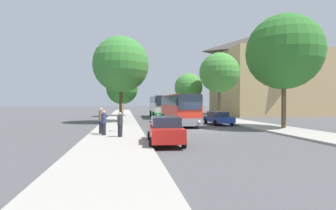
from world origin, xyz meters
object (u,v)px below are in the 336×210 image
(pedestrian_waiting_far, at_px, (104,123))
(tree_right_far, at_px, (284,52))
(tree_right_mid, at_px, (188,87))
(tree_left_near, at_px, (121,64))
(bus_stop_sign, at_px, (122,114))
(pedestrian_walking_back, at_px, (101,120))
(bus_front, at_px, (179,109))
(parked_car_right_near, at_px, (218,118))
(tree_right_near, at_px, (219,73))
(tree_left_far, at_px, (122,89))
(parked_car_left_curb, at_px, (165,130))
(bus_middle, at_px, (160,106))
(pedestrian_waiting_near, at_px, (120,124))

(pedestrian_waiting_far, relative_size, tree_right_far, 0.17)
(tree_right_mid, bearing_deg, tree_left_near, -122.07)
(bus_stop_sign, relative_size, pedestrian_walking_back, 1.18)
(bus_front, bearing_deg, bus_stop_sign, -130.29)
(bus_stop_sign, relative_size, tree_right_far, 0.22)
(bus_front, relative_size, bus_stop_sign, 4.57)
(parked_car_right_near, bearing_deg, tree_right_far, 122.28)
(tree_left_near, xyz_separation_m, tree_right_far, (14.50, -9.82, 0.05))
(bus_stop_sign, bearing_deg, tree_right_near, 49.06)
(tree_right_mid, bearing_deg, tree_right_far, -88.10)
(bus_stop_sign, distance_m, tree_right_mid, 34.82)
(tree_right_mid, bearing_deg, bus_stop_sign, -112.46)
(parked_car_right_near, bearing_deg, pedestrian_waiting_far, 34.27)
(parked_car_right_near, distance_m, tree_left_far, 21.44)
(tree_left_far, xyz_separation_m, tree_right_mid, (13.47, 7.25, 0.75))
(bus_stop_sign, relative_size, pedestrian_waiting_far, 1.30)
(tree_right_mid, bearing_deg, parked_car_left_curb, -105.80)
(bus_middle, height_order, bus_stop_sign, bus_middle)
(parked_car_left_curb, xyz_separation_m, tree_right_far, (11.77, 6.62, 6.10))
(bus_stop_sign, height_order, tree_left_near, tree_left_near)
(bus_middle, relative_size, tree_left_far, 1.62)
(tree_right_far, bearing_deg, pedestrian_waiting_near, -164.98)
(bus_middle, bearing_deg, tree_right_near, -28.38)
(bus_middle, xyz_separation_m, tree_left_far, (-5.99, 3.88, 2.97))
(bus_front, xyz_separation_m, pedestrian_waiting_near, (-6.08, -10.26, -0.75))
(bus_stop_sign, xyz_separation_m, pedestrian_walking_back, (-1.51, -1.18, -0.43))
(tree_right_mid, distance_m, tree_right_far, 31.36)
(parked_car_left_curb, distance_m, tree_right_mid, 39.70)
(bus_stop_sign, distance_m, tree_right_near, 21.94)
(bus_front, xyz_separation_m, tree_left_near, (-6.21, 3.42, 5.16))
(tree_left_near, xyz_separation_m, tree_right_near, (14.21, 5.61, -0.08))
(tree_right_near, bearing_deg, bus_middle, 150.03)
(parked_car_left_curb, bearing_deg, bus_stop_sign, 115.78)
(pedestrian_waiting_near, bearing_deg, tree_right_near, -170.69)
(pedestrian_waiting_near, bearing_deg, tree_right_mid, -155.33)
(tree_left_far, height_order, tree_right_near, tree_right_near)
(pedestrian_waiting_near, height_order, tree_right_mid, tree_right_mid)
(pedestrian_waiting_far, distance_m, tree_right_far, 16.82)
(bus_front, height_order, tree_right_near, tree_right_near)
(bus_middle, distance_m, parked_car_left_curb, 27.01)
(pedestrian_walking_back, xyz_separation_m, tree_left_near, (1.27, 11.66, 5.76))
(pedestrian_waiting_near, bearing_deg, parked_car_right_near, 178.44)
(bus_front, relative_size, parked_car_left_curb, 2.38)
(pedestrian_walking_back, bearing_deg, pedestrian_waiting_near, -138.74)
(parked_car_left_curb, distance_m, parked_car_right_near, 14.65)
(parked_car_left_curb, bearing_deg, tree_right_far, 32.57)
(parked_car_right_near, distance_m, bus_stop_sign, 12.13)
(bus_stop_sign, bearing_deg, tree_left_near, 91.36)
(parked_car_right_near, relative_size, tree_left_far, 0.62)
(pedestrian_walking_back, bearing_deg, bus_stop_sign, -45.45)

